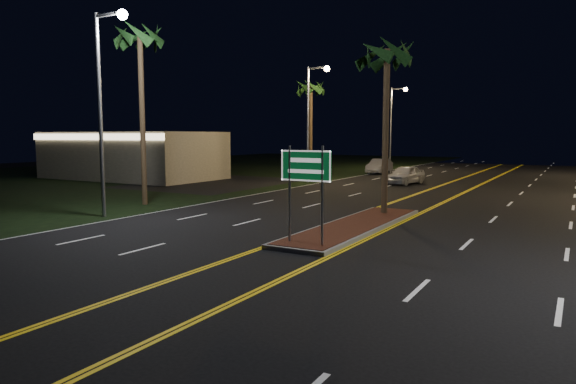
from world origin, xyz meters
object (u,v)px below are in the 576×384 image
Objects in this scene: highway_sign at (306,175)px; palm_left_near at (140,39)px; streetlight_left_mid at (312,110)px; car_near at (405,173)px; median_island at (355,226)px; streetlight_left_near at (105,90)px; streetlight_left_far at (394,118)px; car_far at (379,165)px; commercial_building at (133,155)px; palm_left_far at (311,88)px; palm_median at (387,54)px.

highway_sign is 0.33× the size of palm_left_near.
streetlight_left_mid reaches higher than car_near.
streetlight_left_near is at bearing -164.22° from median_island.
palm_left_near is (-12.50, 1.00, 8.60)m from median_island.
car_far is (1.11, -7.65, -4.83)m from streetlight_left_far.
median_island is at bearing 15.78° from streetlight_left_near.
car_near is at bearing 16.35° from commercial_building.
streetlight_left_near reaches higher than palm_left_far.
commercial_building is 23.06m from car_near.
streetlight_left_far reaches higher than highway_sign.
streetlight_left_mid is (-10.61, 21.20, 3.25)m from highway_sign.
car_far is (1.11, 12.35, -4.83)m from streetlight_left_mid.
palm_left_near reaches higher than car_near.
commercial_building reaches higher than car_far.
palm_left_near is (-1.89, 4.00, 3.02)m from streetlight_left_near.
car_near is 1.01× the size of car_far.
car_near is at bearing 103.73° from palm_median.
highway_sign is at bearing -70.70° from car_near.
median_island is 20.80m from streetlight_left_mid.
car_far is at bearing 68.43° from palm_left_far.
median_island is 2.06× the size of car_far.
streetlight_left_near is at bearing -90.00° from streetlight_left_far.
streetlight_left_near is (15.39, -15.99, 3.65)m from commercial_building.
car_near is (6.71, -17.52, -4.82)m from streetlight_left_far.
car_near is (-3.90, 23.68, -1.57)m from highway_sign.
streetlight_left_far is at bearing 82.22° from palm_left_far.
streetlight_left_near is 12.55m from palm_median.
palm_left_far is 1.76× the size of car_near.
commercial_building is (-26.00, 12.99, 1.92)m from median_island.
streetlight_left_far reaches higher than median_island.
car_near is at bearing 99.36° from highway_sign.
median_island is 3.20× the size of highway_sign.
palm_median is 21.69m from palm_left_far.
streetlight_left_near is at bearing -93.81° from car_far.
palm_left_near reaches higher than streetlight_left_near.
highway_sign is 31.17m from commercial_building.
palm_median is 12.82m from palm_left_near.
palm_median is 1.66× the size of car_near.
palm_left_near reaches higher than streetlight_left_far.
palm_left_near is (-12.50, -2.50, 1.40)m from palm_median.
car_near is at bearing -62.29° from car_far.
highway_sign is 0.36× the size of streetlight_left_far.
palm_left_near is at bearing -105.02° from car_near.
highway_sign is at bearing -6.47° from streetlight_left_near.
commercial_building is 19.25m from palm_left_near.
commercial_building is at bearing 146.52° from highway_sign.
car_near is 11.35m from car_far.
median_island is at bearing -26.55° from commercial_building.
palm_left_far is at bearing 118.67° from streetlight_left_mid.
streetlight_left_mid is at bearing -90.00° from streetlight_left_far.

